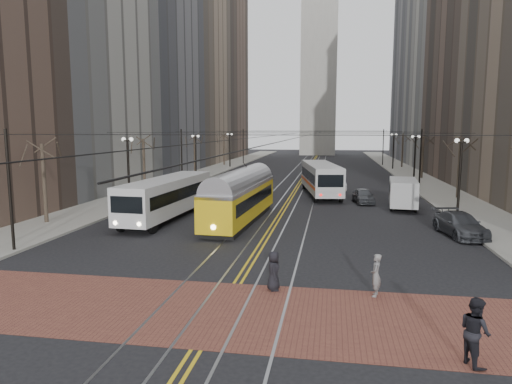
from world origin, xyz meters
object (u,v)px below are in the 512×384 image
(pedestrian_a, at_px, (274,271))
(pedestrian_c, at_px, (475,331))
(cargo_van, at_px, (403,194))
(sedan_grey, at_px, (363,196))
(streetcar, at_px, (241,201))
(pedestrian_b, at_px, (376,275))
(rear_bus, at_px, (321,179))
(transit_bus, at_px, (167,199))
(sedan_parked, at_px, (460,225))
(sedan_silver, at_px, (337,183))
(clock_tower, at_px, (320,12))

(pedestrian_a, bearing_deg, pedestrian_c, -138.45)
(cargo_van, xyz_separation_m, sedan_grey, (-3.04, 2.41, -0.55))
(streetcar, height_order, pedestrian_b, streetcar)
(rear_bus, height_order, pedestrian_c, rear_bus)
(pedestrian_b, bearing_deg, streetcar, -139.45)
(transit_bus, distance_m, pedestrian_c, 24.66)
(rear_bus, height_order, sedan_parked, rear_bus)
(cargo_van, xyz_separation_m, pedestrian_c, (-1.81, -26.09, -0.23))
(sedan_parked, xyz_separation_m, pedestrian_b, (-6.10, -11.50, 0.14))
(sedan_grey, height_order, sedan_silver, sedan_silver)
(sedan_grey, xyz_separation_m, pedestrian_b, (-1.01, -23.50, 0.20))
(streetcar, bearing_deg, sedan_grey, 50.33)
(sedan_silver, bearing_deg, streetcar, -117.18)
(pedestrian_b, xyz_separation_m, pedestrian_c, (2.24, -5.00, 0.13))
(rear_bus, xyz_separation_m, cargo_van, (6.96, -6.96, -0.36))
(sedan_grey, height_order, pedestrian_c, pedestrian_c)
(rear_bus, bearing_deg, sedan_silver, 58.78)
(sedan_grey, bearing_deg, transit_bus, -153.60)
(transit_bus, xyz_separation_m, rear_bus, (10.83, 14.28, 0.07))
(transit_bus, bearing_deg, sedan_silver, 59.38)
(sedan_grey, relative_size, sedan_silver, 0.84)
(cargo_van, bearing_deg, clock_tower, 102.47)
(cargo_van, bearing_deg, transit_bus, -151.91)
(clock_tower, distance_m, cargo_van, 89.96)
(cargo_van, relative_size, pedestrian_b, 3.23)
(transit_bus, relative_size, sedan_parked, 2.43)
(clock_tower, xyz_separation_m, streetcar, (-2.50, -89.87, -34.49))
(pedestrian_c, bearing_deg, rear_bus, -11.61)
(transit_bus, relative_size, rear_bus, 1.00)
(transit_bus, distance_m, sedan_parked, 19.98)
(sedan_grey, bearing_deg, rear_bus, 123.72)
(clock_tower, distance_m, rear_bus, 82.96)
(sedan_parked, bearing_deg, sedan_grey, 103.33)
(pedestrian_a, distance_m, pedestrian_b, 4.06)
(transit_bus, relative_size, sedan_grey, 3.08)
(transit_bus, distance_m, sedan_silver, 22.18)
(streetcar, relative_size, sedan_silver, 2.69)
(clock_tower, xyz_separation_m, pedestrian_b, (5.70, -103.50, -35.10))
(sedan_parked, bearing_deg, cargo_van, 92.42)
(pedestrian_c, bearing_deg, cargo_van, -24.43)
(cargo_van, xyz_separation_m, sedan_silver, (-5.34, 11.02, -0.45))
(transit_bus, relative_size, pedestrian_a, 7.38)
(sedan_parked, bearing_deg, streetcar, 161.89)
(clock_tower, height_order, pedestrian_b, clock_tower)
(clock_tower, distance_m, sedan_parked, 99.22)
(pedestrian_a, relative_size, pedestrian_c, 0.83)
(sedan_parked, xyz_separation_m, pedestrian_a, (-10.17, -11.50, 0.11))
(clock_tower, relative_size, pedestrian_c, 33.79)
(sedan_grey, distance_m, sedan_parked, 13.03)
(rear_bus, distance_m, pedestrian_c, 33.45)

